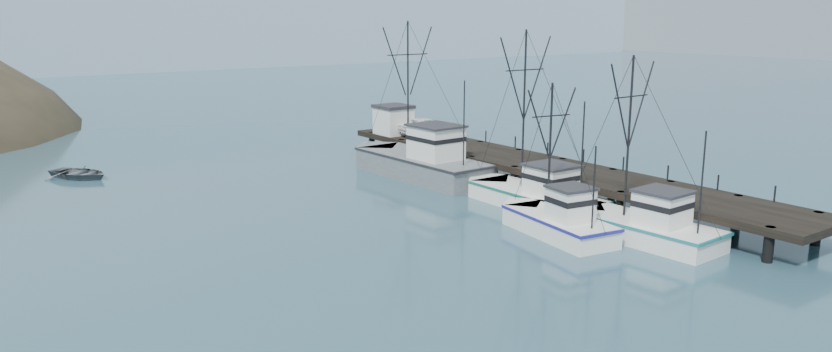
{
  "coord_description": "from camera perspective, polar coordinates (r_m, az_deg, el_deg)",
  "views": [
    {
      "loc": [
        -26.59,
        -23.93,
        13.22
      ],
      "look_at": [
        2.04,
        15.73,
        2.5
      ],
      "focal_mm": 32.0,
      "sensor_mm": 36.0,
      "label": 1
    }
  ],
  "objects": [
    {
      "name": "motorboat",
      "position": [
        67.06,
        -24.46,
        -0.13
      ],
      "size": [
        6.12,
        6.65,
        1.13
      ],
      "primitive_type": "imported",
      "rotation": [
        0.0,
        0.0,
        0.54
      ],
      "color": "#52585B",
      "rests_on": "ground"
    },
    {
      "name": "ground",
      "position": [
        38.13,
        11.54,
        -8.18
      ],
      "size": [
        400.0,
        400.0,
        0.0
      ],
      "primitive_type": "plane",
      "color": "#2A4D5F",
      "rests_on": "ground"
    },
    {
      "name": "pickup_truck",
      "position": [
        70.36,
        0.79,
        3.84
      ],
      "size": [
        5.74,
        2.65,
        1.59
      ],
      "primitive_type": "imported",
      "rotation": [
        0.0,
        0.0,
        1.57
      ],
      "color": "white",
      "rests_on": "pier"
    },
    {
      "name": "trawler_far",
      "position": [
        52.47,
        8.97,
        -1.46
      ],
      "size": [
        4.13,
        12.36,
        12.54
      ],
      "color": "white",
      "rests_on": "ground"
    },
    {
      "name": "trawler_near",
      "position": [
        46.37,
        16.69,
        -3.68
      ],
      "size": [
        4.11,
        11.07,
        11.24
      ],
      "color": "white",
      "rests_on": "ground"
    },
    {
      "name": "pier_shed",
      "position": [
        70.61,
        -1.75,
        4.38
      ],
      "size": [
        3.0,
        3.2,
        2.8
      ],
      "color": "silver",
      "rests_on": "pier"
    },
    {
      "name": "trawler_mid",
      "position": [
        46.08,
        10.7,
        -3.47
      ],
      "size": [
        4.3,
        9.44,
        9.56
      ],
      "color": "white",
      "rests_on": "ground"
    },
    {
      "name": "work_vessel",
      "position": [
        61.27,
        0.26,
        1.07
      ],
      "size": [
        5.08,
        15.56,
        13.03
      ],
      "color": "slate",
      "rests_on": "ground"
    },
    {
      "name": "pier",
      "position": [
        58.09,
        9.45,
        0.75
      ],
      "size": [
        6.0,
        44.0,
        2.0
      ],
      "color": "black",
      "rests_on": "ground"
    },
    {
      "name": "distant_ridge",
      "position": [
        197.79,
        -25.3,
        7.36
      ],
      "size": [
        360.0,
        40.0,
        26.0
      ],
      "primitive_type": "cube",
      "color": "#9EB2C6",
      "rests_on": "ground"
    }
  ]
}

